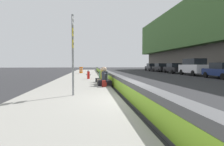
% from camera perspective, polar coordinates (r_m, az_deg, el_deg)
% --- Properties ---
extents(ground_plane, '(160.00, 160.00, 0.00)m').
position_cam_1_polar(ground_plane, '(7.46, 6.79, -9.19)').
color(ground_plane, '#2B2B2D').
rests_on(ground_plane, ground).
extents(sidewalk_strip, '(80.00, 4.40, 0.14)m').
position_cam_1_polar(sidewalk_strip, '(7.30, -14.14, -8.95)').
color(sidewalk_strip, gray).
rests_on(sidewalk_strip, ground_plane).
extents(jersey_barrier, '(76.00, 0.45, 0.85)m').
position_cam_1_polar(jersey_barrier, '(7.38, 6.78, -5.96)').
color(jersey_barrier, '#545456').
rests_on(jersey_barrier, ground_plane).
extents(route_sign_post, '(0.44, 0.09, 3.60)m').
position_cam_1_polar(route_sign_post, '(8.45, -12.01, 7.40)').
color(route_sign_post, gray).
rests_on(route_sign_post, sidewalk_strip).
extents(fire_hydrant, '(0.26, 0.46, 0.88)m').
position_cam_1_polar(fire_hydrant, '(17.61, -7.30, -0.36)').
color(fire_hydrant, red).
rests_on(fire_hydrant, sidewalk_strip).
extents(seated_person_foreground, '(0.79, 0.91, 1.21)m').
position_cam_1_polar(seated_person_foreground, '(12.12, -2.31, -2.08)').
color(seated_person_foreground, black).
rests_on(seated_person_foreground, sidewalk_strip).
extents(seated_person_middle, '(0.80, 0.92, 1.21)m').
position_cam_1_polar(seated_person_middle, '(13.16, -2.63, -1.70)').
color(seated_person_middle, '#706651').
rests_on(seated_person_middle, sidewalk_strip).
extents(seated_person_rear, '(0.88, 0.96, 1.10)m').
position_cam_1_polar(seated_person_rear, '(14.49, -3.27, -1.43)').
color(seated_person_rear, black).
rests_on(seated_person_rear, sidewalk_strip).
extents(backpack, '(0.32, 0.28, 0.40)m').
position_cam_1_polar(backpack, '(11.42, -2.48, -3.30)').
color(backpack, maroon).
rests_on(backpack, sidewalk_strip).
extents(construction_barrel, '(0.54, 0.54, 0.95)m').
position_cam_1_polar(construction_barrel, '(29.36, -9.56, 0.93)').
color(construction_barrel, orange).
rests_on(construction_barrel, sidewalk_strip).
extents(parked_car_third, '(4.56, 2.06, 1.71)m').
position_cam_1_polar(parked_car_third, '(22.68, 30.84, 0.66)').
color(parked_car_third, navy).
rests_on(parked_car_third, ground_plane).
extents(parked_car_fourth, '(4.82, 2.10, 2.28)m').
position_cam_1_polar(parked_car_fourth, '(27.29, 23.92, 1.78)').
color(parked_car_fourth, silver).
rests_on(parked_car_fourth, ground_plane).
extents(parked_car_midline, '(4.50, 1.95, 1.71)m').
position_cam_1_polar(parked_car_midline, '(32.36, 18.50, 1.42)').
color(parked_car_midline, black).
rests_on(parked_car_midline, ground_plane).
extents(parked_car_far, '(4.54, 2.02, 1.71)m').
position_cam_1_polar(parked_car_far, '(37.75, 14.72, 1.64)').
color(parked_car_far, black).
rests_on(parked_car_far, ground_plane).
extents(parked_car_farther, '(4.56, 2.07, 1.71)m').
position_cam_1_polar(parked_car_farther, '(42.84, 12.05, 1.80)').
color(parked_car_farther, '#28282D').
rests_on(parked_car_farther, ground_plane).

